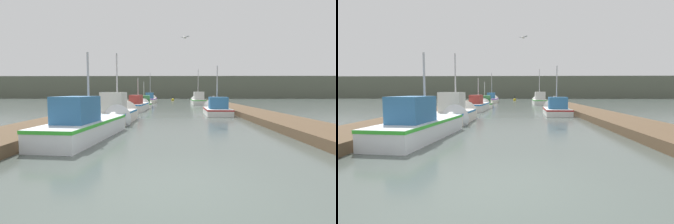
{
  "view_description": "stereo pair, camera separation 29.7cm",
  "coord_description": "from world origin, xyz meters",
  "views": [
    {
      "loc": [
        -0.06,
        -4.58,
        1.76
      ],
      "look_at": [
        -0.29,
        9.73,
        0.6
      ],
      "focal_mm": 28.0,
      "sensor_mm": 36.0,
      "label": 1
    },
    {
      "loc": [
        0.24,
        -4.58,
        1.76
      ],
      "look_at": [
        -0.29,
        9.73,
        0.6
      ],
      "focal_mm": 28.0,
      "sensor_mm": 36.0,
      "label": 2
    }
  ],
  "objects": [
    {
      "name": "ground_plane",
      "position": [
        0.0,
        0.0,
        0.0
      ],
      "size": [
        200.0,
        200.0,
        0.0
      ],
      "color": "#47514C"
    },
    {
      "name": "fishing_boat_6",
      "position": [
        -3.35,
        34.79,
        0.45
      ],
      "size": [
        1.74,
        5.99,
        4.9
      ],
      "rotation": [
        0.0,
        0.0,
        0.0
      ],
      "color": "silver",
      "rests_on": "ground_plane"
    },
    {
      "name": "fishing_boat_0",
      "position": [
        -3.19,
        5.66,
        0.48
      ],
      "size": [
        2.17,
        6.5,
        3.6
      ],
      "rotation": [
        0.0,
        0.0,
        -0.1
      ],
      "color": "silver",
      "rests_on": "ground_plane"
    },
    {
      "name": "fishing_boat_2",
      "position": [
        3.29,
        15.38,
        0.37
      ],
      "size": [
        1.94,
        4.59,
        4.22
      ],
      "rotation": [
        0.0,
        0.0,
        -0.04
      ],
      "color": "silver",
      "rests_on": "ground_plane"
    },
    {
      "name": "dock_left",
      "position": [
        -5.65,
        16.0,
        0.18
      ],
      "size": [
        2.48,
        40.0,
        0.36
      ],
      "color": "brown",
      "rests_on": "ground_plane"
    },
    {
      "name": "seagull_lead",
      "position": [
        0.65,
        10.66,
        4.81
      ],
      "size": [
        0.51,
        0.43,
        0.12
      ],
      "rotation": [
        0.0,
        0.0,
        2.49
      ],
      "color": "white"
    },
    {
      "name": "mooring_piling_1",
      "position": [
        4.66,
        25.41,
        0.6
      ],
      "size": [
        0.24,
        0.24,
        1.18
      ],
      "color": "#473523",
      "rests_on": "ground_plane"
    },
    {
      "name": "mooring_piling_0",
      "position": [
        -4.27,
        12.67,
        0.49
      ],
      "size": [
        0.25,
        0.25,
        0.96
      ],
      "color": "#473523",
      "rests_on": "ground_plane"
    },
    {
      "name": "distant_shore_ridge",
      "position": [
        0.0,
        64.78,
        2.61
      ],
      "size": [
        120.0,
        16.0,
        5.22
      ],
      "color": "#565B4C",
      "rests_on": "ground_plane"
    },
    {
      "name": "dock_right",
      "position": [
        5.65,
        16.0,
        0.18
      ],
      "size": [
        2.48,
        40.0,
        0.36
      ],
      "color": "brown",
      "rests_on": "ground_plane"
    },
    {
      "name": "mooring_piling_2",
      "position": [
        4.46,
        24.36,
        0.59
      ],
      "size": [
        0.23,
        0.23,
        1.17
      ],
      "color": "#473523",
      "rests_on": "ground_plane"
    },
    {
      "name": "fishing_boat_5",
      "position": [
        3.31,
        30.08,
        0.52
      ],
      "size": [
        1.7,
        5.66,
        5.02
      ],
      "rotation": [
        0.0,
        0.0,
        0.01
      ],
      "color": "silver",
      "rests_on": "ground_plane"
    },
    {
      "name": "fishing_boat_1",
      "position": [
        -3.18,
        10.29,
        0.53
      ],
      "size": [
        1.85,
        4.39,
        4.35
      ],
      "rotation": [
        0.0,
        0.0,
        -0.03
      ],
      "color": "silver",
      "rests_on": "ground_plane"
    },
    {
      "name": "fishing_boat_3",
      "position": [
        -3.17,
        19.28,
        0.46
      ],
      "size": [
        1.66,
        5.89,
        3.29
      ],
      "rotation": [
        0.0,
        0.0,
        -0.04
      ],
      "color": "silver",
      "rests_on": "ground_plane"
    },
    {
      "name": "fishing_boat_4",
      "position": [
        -3.18,
        24.26,
        0.39
      ],
      "size": [
        2.03,
        5.25,
        3.3
      ],
      "rotation": [
        0.0,
        0.0,
        0.07
      ],
      "color": "silver",
      "rests_on": "ground_plane"
    },
    {
      "name": "channel_buoy",
      "position": [
        0.03,
        42.72,
        0.15
      ],
      "size": [
        0.51,
        0.51,
        1.01
      ],
      "color": "gold",
      "rests_on": "ground_plane"
    }
  ]
}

